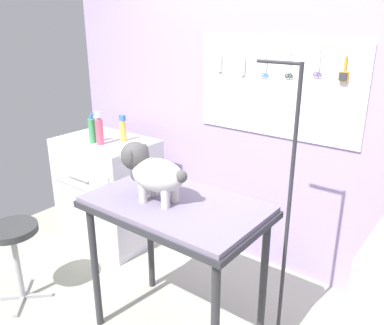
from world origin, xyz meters
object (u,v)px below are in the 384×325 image
(grooming_arm, at_px, (286,226))
(shampoo_bottle, at_px, (92,130))
(dog, at_px, (151,171))
(counter_left, at_px, (109,190))
(grooming_table, at_px, (176,218))
(stool, at_px, (13,240))

(grooming_arm, relative_size, shampoo_bottle, 6.85)
(dog, relative_size, shampoo_bottle, 1.82)
(grooming_arm, distance_m, counter_left, 1.77)
(grooming_table, xyz_separation_m, stool, (-1.06, -0.42, -0.34))
(grooming_table, relative_size, dog, 2.28)
(dog, bearing_deg, stool, -159.08)
(grooming_table, distance_m, counter_left, 1.37)
(grooming_table, bearing_deg, grooming_arm, 32.36)
(grooming_table, bearing_deg, shampoo_bottle, 160.55)
(dog, bearing_deg, grooming_arm, 30.90)
(stool, distance_m, shampoo_bottle, 1.02)
(grooming_arm, bearing_deg, dog, -149.10)
(counter_left, xyz_separation_m, stool, (0.15, -0.96, 0.01))
(shampoo_bottle, bearing_deg, counter_left, 83.73)
(grooming_table, xyz_separation_m, shampoo_bottle, (-1.22, 0.43, 0.21))
(grooming_arm, height_order, dog, grooming_arm)
(stool, bearing_deg, shampoo_bottle, 100.57)
(counter_left, height_order, stool, counter_left)
(grooming_table, bearing_deg, stool, -158.67)
(counter_left, bearing_deg, shampoo_bottle, -96.27)
(grooming_table, distance_m, stool, 1.19)
(grooming_arm, bearing_deg, stool, -154.84)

